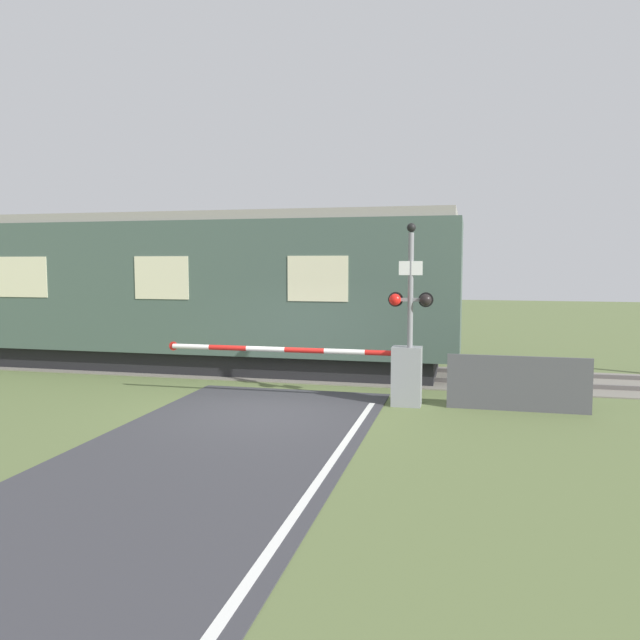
{
  "coord_description": "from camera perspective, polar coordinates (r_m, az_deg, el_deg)",
  "views": [
    {
      "loc": [
        3.83,
        -11.65,
        2.91
      ],
      "look_at": [
        0.65,
        1.65,
        1.67
      ],
      "focal_mm": 35.0,
      "sensor_mm": 36.0,
      "label": 1
    }
  ],
  "objects": [
    {
      "name": "signal_post",
      "position": [
        12.69,
        8.26,
        1.48
      ],
      "size": [
        0.91,
        0.26,
        3.72
      ],
      "color": "gray",
      "rests_on": "ground_plane"
    },
    {
      "name": "train",
      "position": [
        17.74,
        -12.0,
        2.65
      ],
      "size": [
        14.87,
        3.03,
        4.24
      ],
      "color": "black",
      "rests_on": "ground_plane"
    },
    {
      "name": "ground_plane",
      "position": [
        12.6,
        -4.68,
        -8.21
      ],
      "size": [
        80.0,
        80.0,
        0.0
      ],
      "primitive_type": "plane",
      "color": "#5B6B3D"
    },
    {
      "name": "track_bed",
      "position": [
        16.71,
        -0.02,
        -4.78
      ],
      "size": [
        36.0,
        3.2,
        0.13
      ],
      "color": "slate",
      "rests_on": "ground_plane"
    },
    {
      "name": "roadside_fence",
      "position": [
        12.96,
        17.65,
        -5.57
      ],
      "size": [
        2.75,
        0.06,
        1.1
      ],
      "color": "#4C4C51",
      "rests_on": "ground_plane"
    },
    {
      "name": "crossing_barrier",
      "position": [
        12.99,
        6.03,
        -4.7
      ],
      "size": [
        5.61,
        0.44,
        1.22
      ],
      "color": "gray",
      "rests_on": "ground_plane"
    }
  ]
}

